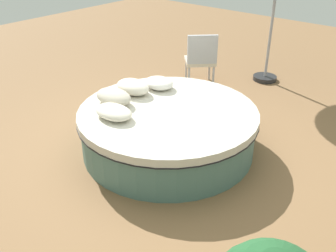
{
  "coord_description": "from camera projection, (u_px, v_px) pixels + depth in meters",
  "views": [
    {
      "loc": [
        2.8,
        -3.32,
        2.73
      ],
      "look_at": [
        0.0,
        0.0,
        0.35
      ],
      "focal_mm": 40.84,
      "sensor_mm": 36.0,
      "label": 1
    }
  ],
  "objects": [
    {
      "name": "throw_pillow_2",
      "position": [
        114.0,
        97.0,
        4.95
      ],
      "size": [
        0.53,
        0.35,
        0.2
      ],
      "primitive_type": "ellipsoid",
      "color": "beige",
      "rests_on": "round_bed"
    },
    {
      "name": "throw_pillow_1",
      "position": [
        133.0,
        87.0,
        5.24
      ],
      "size": [
        0.52,
        0.35,
        0.2
      ],
      "primitive_type": "ellipsoid",
      "color": "silver",
      "rests_on": "round_bed"
    },
    {
      "name": "patio_chair",
      "position": [
        201.0,
        57.0,
        6.75
      ],
      "size": [
        0.72,
        0.72,
        0.98
      ],
      "rotation": [
        0.0,
        0.0,
        0.77
      ],
      "color": "#B7B7BC",
      "rests_on": "ground_plane"
    },
    {
      "name": "throw_pillow_3",
      "position": [
        114.0,
        112.0,
        4.62
      ],
      "size": [
        0.52,
        0.34,
        0.15
      ],
      "primitive_type": "ellipsoid",
      "color": "silver",
      "rests_on": "round_bed"
    },
    {
      "name": "throw_pillow_0",
      "position": [
        159.0,
        83.0,
        5.41
      ],
      "size": [
        0.44,
        0.36,
        0.16
      ],
      "primitive_type": "ellipsoid",
      "color": "white",
      "rests_on": "round_bed"
    },
    {
      "name": "ground_plane",
      "position": [
        168.0,
        149.0,
        5.12
      ],
      "size": [
        16.0,
        16.0,
        0.0
      ],
      "primitive_type": "plane",
      "color": "olive"
    },
    {
      "name": "round_bed",
      "position": [
        168.0,
        129.0,
        4.97
      ],
      "size": [
        2.3,
        2.3,
        0.59
      ],
      "color": "#4C726B",
      "rests_on": "ground_plane"
    }
  ]
}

